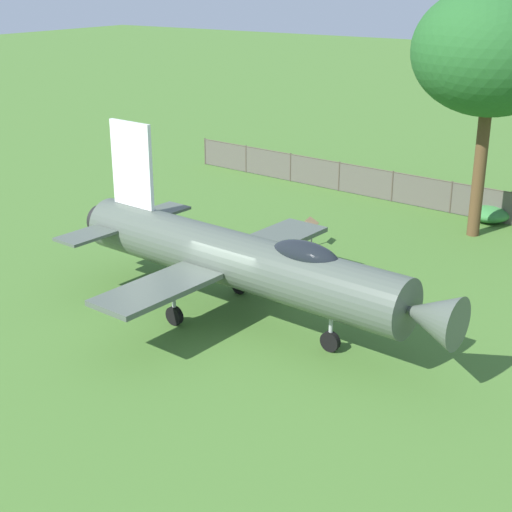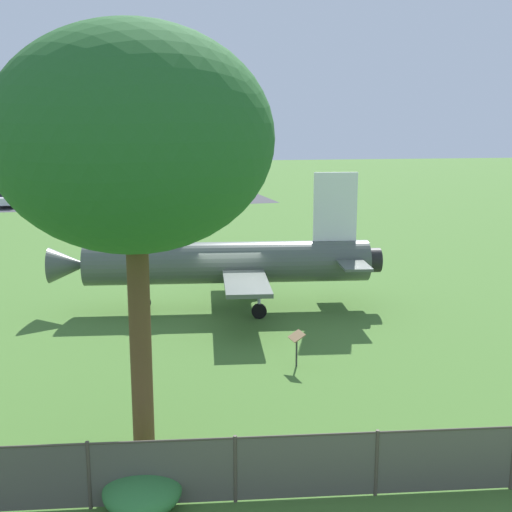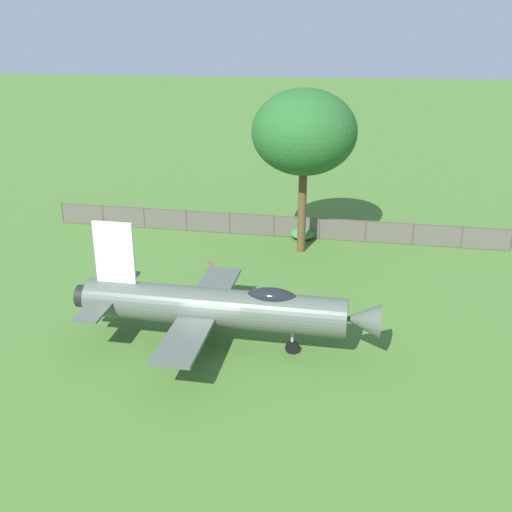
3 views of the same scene
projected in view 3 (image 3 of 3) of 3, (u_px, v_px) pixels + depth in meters
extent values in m
plane|color=#47722D|center=(215.00, 346.00, 28.89)|extent=(200.00, 200.00, 0.00)
cylinder|color=#4C564C|center=(214.00, 307.00, 28.14)|extent=(11.80, 2.65, 1.71)
cone|color=#4C564C|center=(362.00, 320.00, 27.05)|extent=(1.71, 1.58, 1.45)
cylinder|color=black|center=(84.00, 296.00, 29.17)|extent=(0.68, 1.07, 1.03)
ellipsoid|color=black|center=(272.00, 297.00, 27.42)|extent=(2.27, 1.07, 0.84)
cube|color=white|center=(114.00, 253.00, 28.02)|extent=(1.81, 0.28, 2.84)
cube|color=#4C564C|center=(216.00, 284.00, 30.83)|extent=(1.96, 3.95, 0.16)
cube|color=#4C564C|center=(183.00, 341.00, 25.80)|extent=(1.96, 3.95, 0.16)
cube|color=#4C564C|center=(123.00, 279.00, 30.50)|extent=(1.24, 1.88, 0.10)
cube|color=#4C564C|center=(92.00, 312.00, 27.31)|extent=(1.24, 1.88, 0.10)
cylinder|color=#A5A8AD|center=(292.00, 333.00, 27.89)|extent=(0.12, 0.12, 1.49)
cylinder|color=black|center=(292.00, 347.00, 28.18)|extent=(0.61, 0.23, 0.60)
cylinder|color=#A5A8AD|center=(198.00, 308.00, 30.10)|extent=(0.12, 0.12, 1.49)
cylinder|color=black|center=(199.00, 322.00, 30.38)|extent=(0.61, 0.23, 0.60)
cylinder|color=#A5A8AD|center=(179.00, 340.00, 27.27)|extent=(0.12, 0.12, 1.49)
cylinder|color=black|center=(180.00, 355.00, 27.56)|extent=(0.61, 0.23, 0.60)
cylinder|color=brown|center=(302.00, 207.00, 38.48)|extent=(0.50, 0.50, 5.70)
ellipsoid|color=#235B26|center=(304.00, 132.00, 36.75)|extent=(6.12, 6.15, 4.96)
cylinder|color=#4C4238|center=(512.00, 240.00, 39.19)|extent=(0.08, 0.08, 1.48)
cylinder|color=#4C4238|center=(462.00, 237.00, 39.67)|extent=(0.08, 0.08, 1.48)
cylinder|color=#4C4238|center=(413.00, 234.00, 40.16)|extent=(0.08, 0.08, 1.48)
cylinder|color=#4C4238|center=(366.00, 231.00, 40.65)|extent=(0.08, 0.08, 1.48)
cylinder|color=#4C4238|center=(319.00, 228.00, 41.14)|extent=(0.08, 0.08, 1.48)
cylinder|color=#4C4238|center=(274.00, 226.00, 41.62)|extent=(0.08, 0.08, 1.48)
cylinder|color=#4C4238|center=(230.00, 223.00, 42.11)|extent=(0.08, 0.08, 1.48)
cylinder|color=#4C4238|center=(186.00, 220.00, 42.60)|extent=(0.08, 0.08, 1.48)
cylinder|color=#4C4238|center=(144.00, 218.00, 43.08)|extent=(0.08, 0.08, 1.48)
cylinder|color=#4C4238|center=(103.00, 215.00, 43.57)|extent=(0.08, 0.08, 1.48)
cylinder|color=#4C4238|center=(62.00, 213.00, 44.06)|extent=(0.08, 0.08, 1.48)
cylinder|color=#4C4238|center=(274.00, 216.00, 41.36)|extent=(29.48, 2.29, 0.05)
cube|color=#59544C|center=(274.00, 226.00, 41.62)|extent=(29.48, 2.26, 1.42)
ellipsoid|color=#387F3D|center=(303.00, 233.00, 41.46)|extent=(1.62, 1.84, 0.70)
cylinder|color=#333333|center=(211.00, 273.00, 35.28)|extent=(0.06, 0.06, 0.90)
cube|color=olive|center=(211.00, 264.00, 35.06)|extent=(0.49, 0.66, 0.25)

